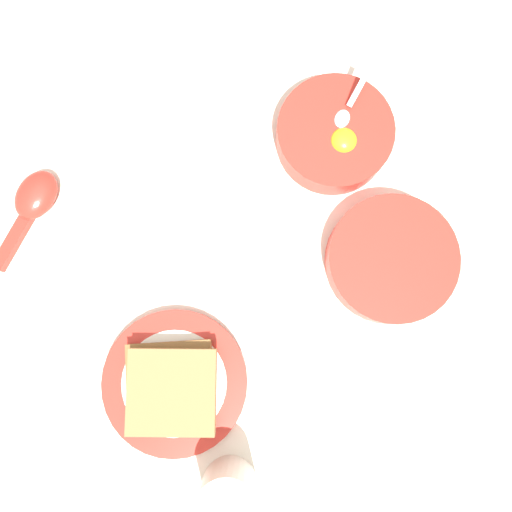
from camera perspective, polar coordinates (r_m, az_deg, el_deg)
ground_plane at (r=0.65m, az=-8.90°, el=1.08°), size 3.00×3.00×0.00m
egg_bowl at (r=0.67m, az=8.92°, el=13.53°), size 0.16×0.15×0.07m
toast_plate at (r=0.64m, az=-9.24°, el=-14.07°), size 0.18×0.18×0.02m
toast_sandwich at (r=0.62m, az=-9.67°, el=-14.54°), size 0.14×0.14×0.04m
soup_spoon at (r=0.70m, az=-24.15°, el=5.67°), size 0.14×0.05×0.03m
congee_bowl at (r=0.64m, az=15.18°, el=-0.40°), size 0.16×0.16×0.04m
drinking_cup at (r=0.62m, az=-3.22°, el=-25.80°), size 0.07×0.07×0.09m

